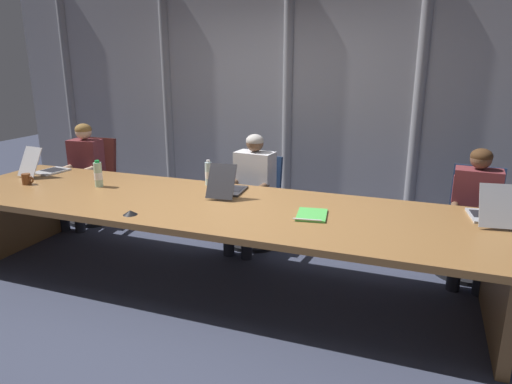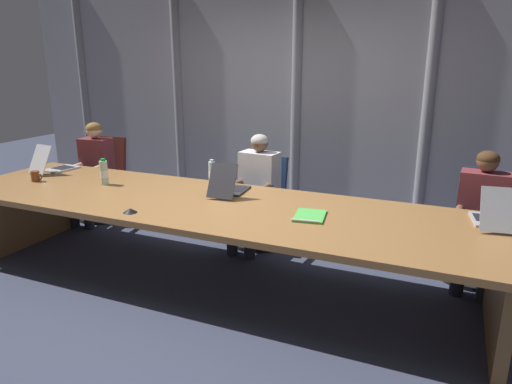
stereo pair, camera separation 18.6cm
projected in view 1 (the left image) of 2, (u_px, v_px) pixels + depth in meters
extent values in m
plane|color=#383D51|center=(213.00, 283.00, 3.99)|extent=(15.66, 15.66, 0.00)
cube|color=olive|center=(211.00, 206.00, 3.79)|extent=(4.87, 1.28, 0.05)
cube|color=black|center=(211.00, 214.00, 3.81)|extent=(4.14, 0.10, 0.06)
cube|color=brown|center=(15.00, 218.00, 4.62)|extent=(0.08, 1.09, 0.68)
cube|color=brown|center=(499.00, 290.00, 3.16)|extent=(0.08, 1.09, 0.68)
cube|color=#9999A0|center=(287.00, 95.00, 5.53)|extent=(7.83, 0.10, 2.92)
cylinder|color=gray|center=(70.00, 89.00, 6.55)|extent=(0.12, 0.12, 2.86)
cylinder|color=gray|center=(167.00, 92.00, 6.02)|extent=(0.12, 0.12, 2.86)
cylinder|color=gray|center=(288.00, 95.00, 5.47)|extent=(0.12, 0.12, 2.86)
cylinder|color=gray|center=(419.00, 99.00, 4.97)|extent=(0.12, 0.12, 2.86)
cube|color=#BCBCC1|center=(51.00, 171.00, 4.83)|extent=(0.26, 0.35, 0.02)
cube|color=black|center=(53.00, 170.00, 4.85)|extent=(0.21, 0.20, 0.00)
cube|color=#BCBCC1|center=(30.00, 162.00, 4.58)|extent=(0.24, 0.18, 0.28)
cube|color=black|center=(30.00, 161.00, 4.59)|extent=(0.22, 0.15, 0.25)
cube|color=#2D2D33|center=(231.00, 190.00, 4.12)|extent=(0.26, 0.34, 0.02)
cube|color=black|center=(231.00, 189.00, 4.14)|extent=(0.22, 0.19, 0.00)
cube|color=#2D2D33|center=(221.00, 181.00, 3.86)|extent=(0.25, 0.17, 0.27)
cube|color=black|center=(221.00, 181.00, 3.87)|extent=(0.22, 0.15, 0.24)
cube|color=#A8ADB7|center=(487.00, 216.00, 3.44)|extent=(0.29, 0.36, 0.02)
cube|color=black|center=(486.00, 214.00, 3.46)|extent=(0.23, 0.21, 0.00)
cube|color=#A8ADB7|center=(498.00, 206.00, 3.19)|extent=(0.26, 0.16, 0.29)
cube|color=black|center=(498.00, 205.00, 3.19)|extent=(0.23, 0.14, 0.26)
cube|color=#511E19|center=(91.00, 187.00, 5.47)|extent=(0.49, 0.49, 0.08)
cube|color=#511E19|center=(100.00, 159.00, 5.58)|extent=(0.44, 0.13, 0.52)
cylinder|color=#262628|center=(92.00, 204.00, 5.52)|extent=(0.05, 0.05, 0.33)
cylinder|color=black|center=(94.00, 218.00, 5.57)|extent=(0.60, 0.60, 0.04)
cube|color=navy|center=(254.00, 206.00, 4.77)|extent=(0.51, 0.51, 0.08)
cube|color=navy|center=(262.00, 176.00, 4.89)|extent=(0.44, 0.14, 0.45)
cylinder|color=#262628|center=(254.00, 224.00, 4.83)|extent=(0.05, 0.05, 0.33)
cylinder|color=black|center=(254.00, 240.00, 4.88)|extent=(0.60, 0.60, 0.04)
cube|color=navy|center=(471.00, 231.00, 4.08)|extent=(0.54, 0.54, 0.08)
cube|color=navy|center=(477.00, 193.00, 4.19)|extent=(0.44, 0.17, 0.50)
cylinder|color=#262628|center=(468.00, 252.00, 4.14)|extent=(0.05, 0.05, 0.33)
cylinder|color=black|center=(465.00, 270.00, 4.19)|extent=(0.60, 0.60, 0.04)
cube|color=brown|center=(87.00, 162.00, 5.36)|extent=(0.37, 0.25, 0.53)
sphere|color=beige|center=(83.00, 132.00, 5.26)|extent=(0.18, 0.18, 0.18)
ellipsoid|color=olive|center=(83.00, 130.00, 5.26)|extent=(0.19, 0.19, 0.14)
cylinder|color=brown|center=(97.00, 157.00, 5.31)|extent=(0.08, 0.14, 0.27)
cylinder|color=beige|center=(87.00, 171.00, 5.14)|extent=(0.09, 0.30, 0.06)
cylinder|color=brown|center=(75.00, 155.00, 5.38)|extent=(0.08, 0.14, 0.27)
cylinder|color=beige|center=(65.00, 169.00, 5.21)|extent=(0.09, 0.30, 0.06)
cylinder|color=#262833|center=(87.00, 192.00, 5.24)|extent=(0.17, 0.41, 0.13)
cylinder|color=#262833|center=(79.00, 214.00, 5.12)|extent=(0.11, 0.11, 0.43)
cylinder|color=#262833|center=(71.00, 191.00, 5.28)|extent=(0.17, 0.41, 0.13)
cylinder|color=#262833|center=(63.00, 212.00, 5.17)|extent=(0.11, 0.11, 0.43)
cube|color=silver|center=(255.00, 178.00, 4.66)|extent=(0.40, 0.26, 0.53)
sphere|color=brown|center=(255.00, 143.00, 4.56)|extent=(0.17, 0.17, 0.17)
ellipsoid|color=#B2ADA8|center=(255.00, 141.00, 4.56)|extent=(0.18, 0.18, 0.13)
cylinder|color=silver|center=(269.00, 172.00, 4.57)|extent=(0.08, 0.14, 0.27)
cylinder|color=brown|center=(260.00, 189.00, 4.42)|extent=(0.09, 0.30, 0.06)
cylinder|color=silver|center=(241.00, 169.00, 4.71)|extent=(0.08, 0.14, 0.27)
cylinder|color=brown|center=(231.00, 185.00, 4.56)|extent=(0.09, 0.30, 0.06)
cylinder|color=#262833|center=(255.00, 213.00, 4.53)|extent=(0.17, 0.41, 0.13)
cylinder|color=#262833|center=(247.00, 238.00, 4.43)|extent=(0.11, 0.11, 0.43)
cylinder|color=#262833|center=(237.00, 210.00, 4.62)|extent=(0.17, 0.41, 0.13)
cylinder|color=#262833|center=(229.00, 235.00, 4.52)|extent=(0.11, 0.11, 0.43)
cube|color=brown|center=(476.00, 199.00, 3.98)|extent=(0.40, 0.24, 0.52)
sphere|color=brown|center=(481.00, 159.00, 3.88)|extent=(0.18, 0.18, 0.18)
ellipsoid|color=#472D19|center=(482.00, 156.00, 3.88)|extent=(0.18, 0.18, 0.13)
cylinder|color=brown|center=(498.00, 193.00, 3.90)|extent=(0.08, 0.14, 0.27)
cylinder|color=brown|center=(497.00, 213.00, 3.75)|extent=(0.08, 0.30, 0.06)
cylinder|color=brown|center=(457.00, 189.00, 4.02)|extent=(0.08, 0.14, 0.27)
cylinder|color=brown|center=(454.00, 208.00, 3.87)|extent=(0.08, 0.30, 0.06)
cylinder|color=#262833|center=(484.00, 240.00, 3.85)|extent=(0.16, 0.41, 0.13)
cylinder|color=#262833|center=(482.00, 271.00, 3.75)|extent=(0.11, 0.11, 0.43)
cylinder|color=#262833|center=(459.00, 236.00, 3.93)|extent=(0.16, 0.41, 0.13)
cylinder|color=#262833|center=(455.00, 266.00, 3.83)|extent=(0.11, 0.11, 0.43)
cylinder|color=#ADD1B2|center=(98.00, 175.00, 4.25)|extent=(0.07, 0.07, 0.23)
cylinder|color=white|center=(98.00, 176.00, 4.25)|extent=(0.08, 0.08, 0.07)
cylinder|color=green|center=(97.00, 161.00, 4.22)|extent=(0.04, 0.04, 0.02)
cylinder|color=silver|center=(208.00, 174.00, 4.31)|extent=(0.06, 0.06, 0.22)
cylinder|color=white|center=(208.00, 175.00, 4.31)|extent=(0.06, 0.06, 0.07)
cylinder|color=white|center=(208.00, 161.00, 4.28)|extent=(0.03, 0.03, 0.02)
cylinder|color=brown|center=(26.00, 179.00, 4.35)|extent=(0.08, 0.08, 0.10)
torus|color=brown|center=(31.00, 179.00, 4.33)|extent=(0.07, 0.01, 0.07)
cone|color=black|center=(130.00, 213.00, 3.50)|extent=(0.11, 0.11, 0.03)
cube|color=#4CB74C|center=(312.00, 215.00, 3.47)|extent=(0.26, 0.33, 0.02)
cylinder|color=silver|center=(307.00, 220.00, 3.34)|extent=(0.21, 0.04, 0.01)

